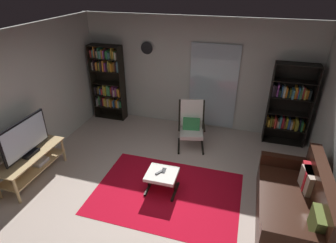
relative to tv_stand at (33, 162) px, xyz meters
name	(u,v)px	position (x,y,z in m)	size (l,w,h in m)	color
ground_plane	(157,201)	(2.37, 0.04, -0.35)	(7.02, 7.02, 0.00)	#C1ADA1
wall_back	(195,74)	(2.37, 2.94, 0.95)	(5.60, 0.06, 2.60)	beige
wall_left	(5,112)	(-0.33, 0.04, 0.95)	(0.06, 6.00, 2.60)	beige
glass_door_panel	(213,87)	(2.81, 2.87, 0.70)	(1.10, 0.01, 2.00)	silver
area_rug	(167,193)	(2.47, 0.28, -0.35)	(2.50, 1.78, 0.01)	red
tv_stand	(33,162)	(0.00, 0.00, 0.00)	(0.50, 1.35, 0.53)	tan
television	(25,139)	(0.00, -0.02, 0.50)	(0.20, 1.03, 0.67)	black
bookshelf_near_tv	(108,80)	(0.20, 2.69, 0.67)	(0.81, 0.30, 1.90)	black
bookshelf_near_sofa	(289,106)	(4.48, 2.66, 0.53)	(0.86, 0.30, 1.81)	black
leather_sofa	(296,204)	(4.50, 0.27, -0.03)	(0.91, 1.80, 0.90)	#331A10
lounge_armchair	(191,123)	(2.53, 1.93, 0.18)	(0.70, 0.76, 1.02)	black
ottoman	(162,176)	(2.37, 0.33, -0.04)	(0.53, 0.49, 0.38)	white
tv_remote	(159,173)	(2.32, 0.31, 0.04)	(0.04, 0.14, 0.02)	black
cell_phone	(164,170)	(2.38, 0.39, 0.03)	(0.07, 0.14, 0.01)	black
wall_clock	(147,48)	(1.21, 2.86, 1.50)	(0.29, 0.03, 0.29)	silver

